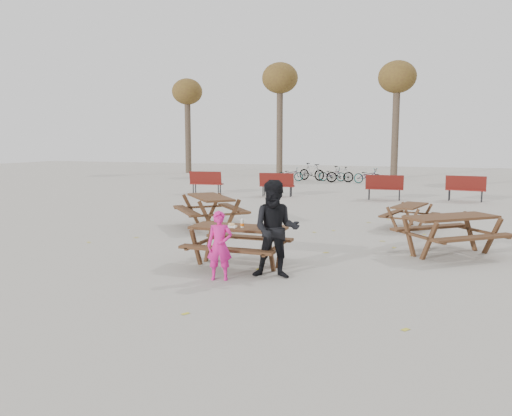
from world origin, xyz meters
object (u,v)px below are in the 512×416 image
(main_picnic_table, at_px, (238,236))
(picnic_table_far, at_px, (410,217))
(adult, at_px, (276,229))
(picnic_table_east, at_px, (451,235))
(child, at_px, (220,246))
(soda_bottle, at_px, (242,224))
(picnic_table_north, at_px, (210,212))
(food_tray, at_px, (232,226))

(main_picnic_table, xyz_separation_m, picnic_table_far, (2.88, 5.41, -0.26))
(adult, height_order, picnic_table_east, adult)
(child, relative_size, picnic_table_east, 0.62)
(soda_bottle, xyz_separation_m, child, (-0.08, -0.87, -0.25))
(adult, relative_size, picnic_table_north, 0.85)
(main_picnic_table, height_order, picnic_table_north, picnic_table_north)
(soda_bottle, relative_size, child, 0.14)
(soda_bottle, xyz_separation_m, picnic_table_north, (-2.45, 3.85, -0.41))
(main_picnic_table, bearing_deg, picnic_table_north, 121.84)
(picnic_table_east, bearing_deg, adult, -174.78)
(main_picnic_table, relative_size, food_tray, 10.00)
(adult, distance_m, picnic_table_east, 4.17)
(picnic_table_north, bearing_deg, food_tray, -11.24)
(picnic_table_north, bearing_deg, adult, -4.11)
(main_picnic_table, xyz_separation_m, food_tray, (-0.07, -0.15, 0.21))
(main_picnic_table, relative_size, soda_bottle, 10.59)
(main_picnic_table, bearing_deg, food_tray, -114.60)
(main_picnic_table, bearing_deg, picnic_table_east, 31.90)
(adult, bearing_deg, food_tray, 146.29)
(child, bearing_deg, picnic_table_north, 98.68)
(food_tray, relative_size, adult, 0.10)
(adult, height_order, picnic_table_far, adult)
(picnic_table_far, bearing_deg, main_picnic_table, 165.98)
(main_picnic_table, distance_m, food_tray, 0.27)
(adult, distance_m, picnic_table_north, 5.38)
(main_picnic_table, bearing_deg, adult, -30.17)
(soda_bottle, height_order, adult, adult)
(soda_bottle, xyz_separation_m, picnic_table_far, (2.76, 5.52, -0.52))
(main_picnic_table, distance_m, soda_bottle, 0.31)
(picnic_table_north, bearing_deg, child, -14.64)
(picnic_table_far, bearing_deg, food_tray, 166.07)
(soda_bottle, relative_size, adult, 0.10)
(food_tray, bearing_deg, adult, -20.98)
(picnic_table_north, height_order, picnic_table_far, picnic_table_north)
(soda_bottle, bearing_deg, child, -95.19)
(child, xyz_separation_m, adult, (0.87, 0.45, 0.26))
(picnic_table_far, bearing_deg, picnic_table_east, -148.19)
(adult, height_order, picnic_table_north, adult)
(adult, bearing_deg, picnic_table_east, 32.24)
(child, bearing_deg, food_tray, 80.07)
(main_picnic_table, xyz_separation_m, picnic_table_north, (-2.32, 3.74, -0.15))
(soda_bottle, bearing_deg, picnic_table_far, 63.45)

